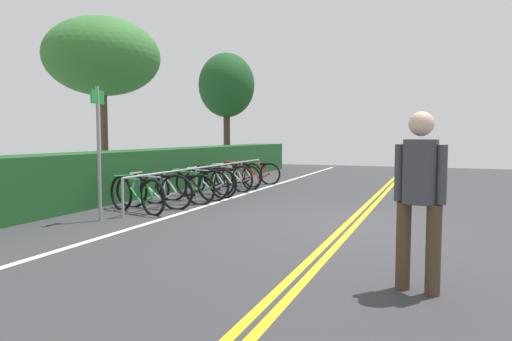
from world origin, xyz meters
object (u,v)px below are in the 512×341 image
Objects in this scene: bike_rack at (209,173)px; bicycle_4 at (206,183)px; bicycle_1 at (154,191)px; tree_mid at (102,57)px; pedestrian at (420,189)px; bicycle_9 at (256,173)px; tree_far_right at (227,86)px; bicycle_7 at (237,177)px; bicycle_5 at (210,180)px; bicycle_6 at (228,178)px; bicycle_8 at (240,174)px; sign_post_near at (99,141)px; bicycle_0 at (137,195)px; bicycle_2 at (177,189)px; bicycle_3 at (193,185)px.

bike_rack is 4.10× the size of bicycle_4.
tree_mid reaches higher than bicycle_1.
pedestrian reaches higher than bicycle_1.
bicycle_9 is (5.29, -0.17, -0.03)m from bicycle_1.
bicycle_7 is at bearing -152.42° from tree_far_right.
bicycle_5 is at bearing -158.23° from tree_far_right.
bicycle_8 is at bearing 8.94° from bicycle_6.
bicycle_6 is at bearing -177.97° from bicycle_7.
bicycle_8 is at bearing -0.46° from sign_post_near.
bicycle_0 is at bearing 177.31° from bicycle_6.
bicycle_2 is 3.86m from bicycle_8.
bicycle_3 is at bearing -6.86° from bicycle_0.
bicycle_1 is 6.31m from pedestrian.
bicycle_8 is 1.00× the size of bicycle_9.
bicycle_8 is at bearing -60.38° from tree_mid.
bicycle_3 is (0.59, -0.05, 0.03)m from bicycle_2.
tree_far_right reaches higher than bicycle_7.
bicycle_8 is (0.57, 0.17, 0.02)m from bicycle_7.
sign_post_near is (-3.48, 0.26, 1.05)m from bicycle_4.
bicycle_5 is (0.63, 0.22, -0.00)m from bicycle_4.
bicycle_9 is at bearing -4.49° from bicycle_5.
tree_far_right is (13.34, 8.24, 2.59)m from pedestrian.
bicycle_0 is 1.01× the size of bicycle_8.
bicycle_0 is 1.44m from sign_post_near.
bicycle_9 is at bearing -53.25° from tree_mid.
tree_far_right is at bearing 21.57° from bicycle_4.
bicycle_8 is 5.09m from tree_mid.
bicycle_8 reaches higher than bicycle_9.
bicycle_0 is 0.99× the size of bicycle_4.
bike_rack is 4.11× the size of bicycle_2.
bike_rack is 0.36m from bicycle_5.
bicycle_2 is 1.00× the size of bicycle_3.
bicycle_1 is 1.03× the size of pedestrian.
bicycle_4 is at bearing -179.87° from bicycle_9.
bicycle_4 reaches higher than bicycle_2.
bicycle_4 is at bearing -160.71° from bicycle_5.
bicycle_1 reaches higher than bicycle_0.
bicycle_3 is 0.97× the size of pedestrian.
tree_far_right is at bearing -3.29° from tree_mid.
bicycle_4 is 4.92m from tree_mid.
bicycle_9 is at bearing 30.34° from pedestrian.
tree_mid is (-2.66, 3.56, 3.35)m from bicycle_9.
tree_far_right reaches higher than bicycle_9.
bicycle_3 reaches higher than bicycle_9.
bike_rack is 4.18× the size of bicycle_5.
bicycle_2 is 0.59m from bicycle_3.
bicycle_0 is at bearing 173.14° from bicycle_3.
sign_post_near reaches higher than bike_rack.
bicycle_1 is at bearing 177.95° from bike_rack.
sign_post_near is at bearing 174.28° from bicycle_3.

